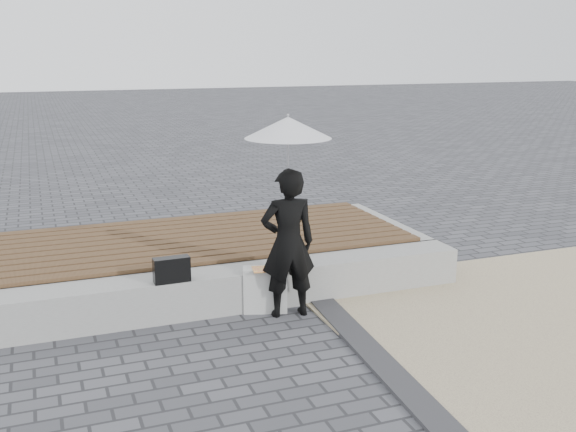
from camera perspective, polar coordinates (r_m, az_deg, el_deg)
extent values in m
plane|color=#4D4E53|center=(5.50, 0.16, -13.49)|extent=(80.00, 80.00, 0.00)
cube|color=#333336|center=(5.39, 9.84, -14.12)|extent=(0.61, 5.20, 0.04)
cube|color=#A1A19C|center=(6.82, -4.67, -6.13)|extent=(5.00, 0.45, 0.40)
cube|color=#9D9E98|center=(7.92, -7.10, -3.30)|extent=(5.00, 2.00, 0.40)
imported|color=black|center=(6.44, 0.00, -2.33)|extent=(0.57, 0.40, 1.46)
cylinder|color=#B3B2B8|center=(6.29, 0.00, 2.96)|extent=(0.01, 0.01, 0.81)
cone|color=silver|center=(6.22, 0.00, 7.53)|extent=(0.81, 0.81, 0.20)
sphere|color=#B3B2B8|center=(6.20, 0.00, 8.56)|extent=(0.03, 0.03, 0.03)
cube|color=black|center=(6.43, -9.85, -4.51)|extent=(0.35, 0.13, 0.24)
cube|color=silver|center=(6.68, -1.95, -6.26)|extent=(0.46, 0.30, 0.45)
cube|color=#D33949|center=(6.56, -1.83, -4.52)|extent=(0.30, 0.25, 0.01)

